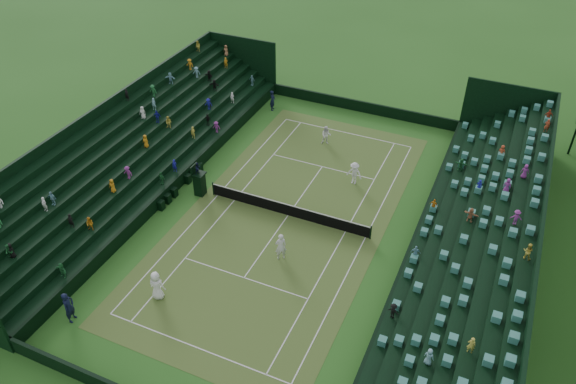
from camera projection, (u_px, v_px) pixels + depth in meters
The scene contains 16 objects.
ground at pixel (288, 216), 37.99m from camera, with size 160.00×160.00×0.00m, color #29601E.
court_surface at pixel (288, 215), 37.99m from camera, with size 12.97×26.77×0.01m, color #367727.
perimeter_wall_north at pixel (362, 107), 49.28m from camera, with size 17.17×0.20×1.00m, color black.
perimeter_wall_east at pixel (412, 245), 34.92m from camera, with size 0.20×31.77×1.00m, color black.
perimeter_wall_west at pixel (181, 180), 40.45m from camera, with size 0.20×31.77×1.00m, color black.
north_grandstand at pixel (485, 251), 32.93m from camera, with size 6.60×32.00×4.90m.
south_grandstand at pixel (131, 155), 41.19m from camera, with size 6.60×32.00×4.90m.
tennis_net at pixel (288, 210), 37.67m from camera, with size 11.67×0.10×1.06m.
umpire_chair at pixel (199, 181), 39.24m from camera, with size 0.85×0.85×2.67m.
courtside_chairs at pixel (181, 185), 40.16m from camera, with size 0.46×5.44×1.00m.
player_near_west at pixel (157, 285), 31.53m from camera, with size 0.94×0.61×1.91m, color white.
player_near_east at pixel (281, 246), 34.10m from camera, with size 0.70×0.46×1.93m, color silver.
player_far_west at pixel (326, 135), 44.84m from camera, with size 0.77×0.60×1.58m, color white.
player_far_east at pixel (354, 173), 40.44m from camera, with size 1.14×0.66×1.77m, color white.
line_judge_north at pixel (273, 100), 49.31m from camera, with size 0.67×0.44×1.84m, color black.
line_judge_south at pixel (69, 307), 30.20m from camera, with size 0.73×0.48×2.00m, color black.
Camera 1 is at (11.99, -26.83, 24.12)m, focal length 35.00 mm.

